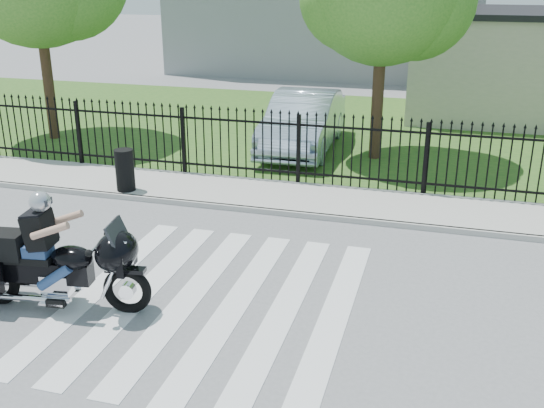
# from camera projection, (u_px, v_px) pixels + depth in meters

# --- Properties ---
(ground) EXTENTS (120.00, 120.00, 0.00)m
(ground) POSITION_uv_depth(u_px,v_px,m) (211.00, 302.00, 10.27)
(ground) COLOR slate
(ground) RESTS_ON ground
(crosswalk) EXTENTS (5.00, 5.50, 0.01)m
(crosswalk) POSITION_uv_depth(u_px,v_px,m) (211.00, 301.00, 10.27)
(crosswalk) COLOR silver
(crosswalk) RESTS_ON ground
(sidewalk) EXTENTS (40.00, 2.00, 0.12)m
(sidewalk) POSITION_uv_depth(u_px,v_px,m) (288.00, 197.00, 14.76)
(sidewalk) COLOR #ADAAA3
(sidewalk) RESTS_ON ground
(curb) EXTENTS (40.00, 0.12, 0.12)m
(curb) POSITION_uv_depth(u_px,v_px,m) (277.00, 212.00, 13.86)
(curb) COLOR #ADAAA3
(curb) RESTS_ON ground
(grass_strip) EXTENTS (40.00, 12.00, 0.02)m
(grass_strip) POSITION_uv_depth(u_px,v_px,m) (340.00, 130.00, 21.09)
(grass_strip) COLOR #26531C
(grass_strip) RESTS_ON ground
(iron_fence) EXTENTS (26.00, 0.04, 1.80)m
(iron_fence) POSITION_uv_depth(u_px,v_px,m) (298.00, 151.00, 15.37)
(iron_fence) COLOR black
(iron_fence) RESTS_ON ground
(motorcycle_rider) EXTENTS (2.99, 1.20, 1.98)m
(motorcycle_rider) POSITION_uv_depth(u_px,v_px,m) (51.00, 260.00, 9.85)
(motorcycle_rider) COLOR black
(motorcycle_rider) RESTS_ON ground
(parked_car) EXTENTS (1.92, 5.12, 1.67)m
(parked_car) POSITION_uv_depth(u_px,v_px,m) (303.00, 121.00, 18.51)
(parked_car) COLOR #A8BDD4
(parked_car) RESTS_ON grass_strip
(litter_bin) EXTENTS (0.49, 0.49, 0.99)m
(litter_bin) POSITION_uv_depth(u_px,v_px,m) (125.00, 170.00, 14.89)
(litter_bin) COLOR black
(litter_bin) RESTS_ON sidewalk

